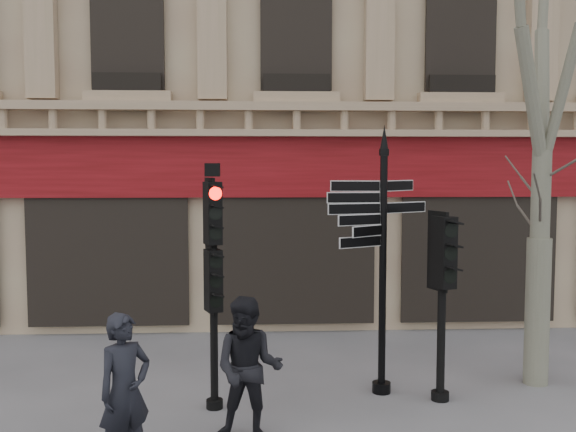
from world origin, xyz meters
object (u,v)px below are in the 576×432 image
traffic_signal_main (213,255)px  pedestrian_a (125,392)px  fingerpost (383,214)px  pedestrian_b (249,369)px  traffic_signal_secondary (442,273)px

traffic_signal_main → pedestrian_a: traffic_signal_main is taller
fingerpost → pedestrian_b: 3.29m
traffic_signal_secondary → pedestrian_b: traffic_signal_secondary is taller
fingerpost → pedestrian_a: size_ratio=2.26×
fingerpost → pedestrian_b: size_ratio=2.22×
fingerpost → traffic_signal_main: (-2.62, -0.54, -0.55)m
pedestrian_b → traffic_signal_main: bearing=123.5°
pedestrian_a → traffic_signal_main: bearing=20.9°
traffic_signal_main → pedestrian_a: size_ratio=1.94×
traffic_signal_main → fingerpost: bearing=-9.3°
fingerpost → traffic_signal_secondary: (0.84, -0.38, -0.86)m
fingerpost → pedestrian_b: bearing=-158.3°
traffic_signal_main → pedestrian_a: 2.50m
traffic_signal_main → pedestrian_b: bearing=-86.4°
traffic_signal_main → traffic_signal_secondary: traffic_signal_main is taller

